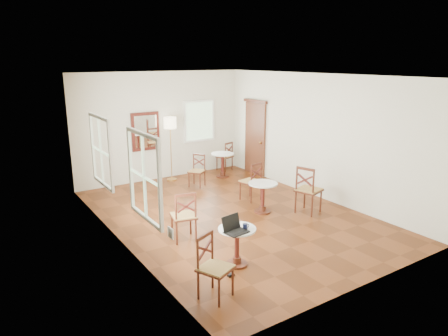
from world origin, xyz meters
name	(u,v)px	position (x,y,z in m)	size (l,w,h in m)	color
ground	(231,215)	(0.00, 0.00, 0.00)	(7.00, 7.00, 0.00)	#5E2B10
room_shell	(222,128)	(-0.06, 0.27, 1.89)	(5.02, 7.02, 3.01)	beige
cafe_table_near	(237,242)	(-1.20, -1.92, 0.41)	(0.62, 0.62, 0.66)	#4D2113
cafe_table_mid	(263,194)	(0.67, -0.24, 0.42)	(0.65, 0.65, 0.68)	#4D2113
cafe_table_back	(222,162)	(1.47, 2.63, 0.43)	(0.66, 0.66, 0.70)	#4D2113
chair_near_a	(184,216)	(-1.47, -0.58, 0.49)	(0.54, 0.54, 0.97)	#4D2113
chair_near_b	(214,267)	(-2.01, -2.52, 0.47)	(0.57, 0.57, 0.94)	#4D2113
chair_mid_a	(251,181)	(0.96, 0.56, 0.47)	(0.51, 0.51, 0.95)	#4D2113
chair_mid_b	(308,190)	(1.49, -0.81, 0.53)	(0.62, 0.62, 1.07)	#4D2113
chair_back_a	(225,156)	(1.94, 3.20, 0.44)	(0.51, 0.51, 0.89)	#4D2113
chair_back_b	(197,171)	(0.42, 2.26, 0.43)	(0.55, 0.55, 0.86)	#4D2113
floor_lamp	(170,127)	(0.10, 3.15, 1.51)	(0.35, 0.35, 1.78)	#BF8C3F
laptop	(234,228)	(-1.32, -2.01, 0.72)	(0.40, 0.35, 0.26)	black
mouse	(233,223)	(-1.15, -1.75, 0.67)	(0.09, 0.05, 0.03)	black
navy_mug	(245,226)	(-1.11, -2.02, 0.70)	(0.12, 0.08, 0.09)	black
water_glass	(238,222)	(-1.11, -1.84, 0.71)	(0.06, 0.06, 0.10)	white
power_adapter	(231,275)	(-1.49, -2.18, 0.02)	(0.11, 0.06, 0.04)	black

